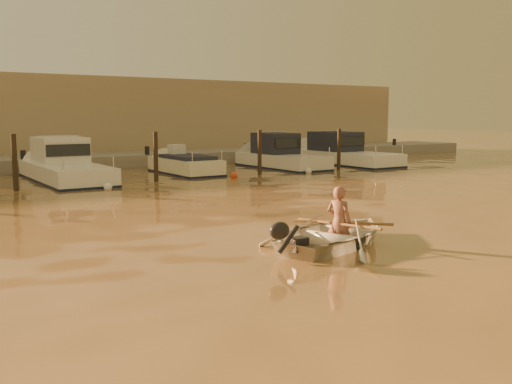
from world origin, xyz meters
TOP-DOWN VIEW (x-y plane):
  - ground_plane at (0.00, 0.00)m, footprint 160.00×160.00m
  - dinghy at (-1.71, 1.19)m, footprint 3.97×3.42m
  - person at (-1.61, 1.23)m, footprint 0.53×0.64m
  - outboard_motor at (-3.11, 0.66)m, footprint 0.98×0.69m
  - oar_port at (-1.47, 1.28)m, footprint 1.19×1.80m
  - oar_starboard at (-1.66, 1.21)m, footprint 0.46×2.07m
  - moored_boat_2 at (-3.21, 16.00)m, footprint 2.25×7.55m
  - moored_boat_3 at (2.18, 16.00)m, footprint 1.77×5.23m
  - moored_boat_4 at (7.61, 16.00)m, footprint 2.08×6.47m
  - moored_boat_5 at (11.79, 16.00)m, footprint 2.34×7.82m
  - piling_1 at (-5.50, 13.80)m, footprint 0.18×0.18m
  - piling_2 at (-0.20, 13.80)m, footprint 0.18×0.18m
  - piling_3 at (4.80, 13.80)m, footprint 0.18×0.18m
  - piling_4 at (9.50, 13.80)m, footprint 0.18×0.18m
  - fender_c at (-2.71, 12.29)m, footprint 0.30×0.30m
  - fender_d at (3.11, 13.23)m, footprint 0.30×0.30m
  - fender_e at (7.01, 13.06)m, footprint 0.30×0.30m
  - quay at (0.00, 21.50)m, footprint 52.00×4.00m
  - waterfront_building at (0.00, 27.00)m, footprint 46.00×7.00m

SIDE VIEW (x-z plane):
  - ground_plane at x=0.00m, z-range 0.00..0.00m
  - fender_c at x=-2.71m, z-range -0.05..0.25m
  - fender_d at x=3.11m, z-range -0.05..0.25m
  - fender_e at x=7.01m, z-range -0.05..0.25m
  - quay at x=0.00m, z-range -0.35..0.65m
  - moored_boat_3 at x=2.18m, z-range -0.25..0.70m
  - dinghy at x=-1.71m, z-range -0.12..0.57m
  - outboard_motor at x=-3.11m, z-range -0.07..0.63m
  - oar_port at x=-1.47m, z-range 0.35..0.49m
  - oar_starboard at x=-1.66m, z-range 0.35..0.49m
  - person at x=-1.61m, z-range -0.30..1.20m
  - moored_boat_2 at x=-3.21m, z-range -0.25..1.50m
  - moored_boat_4 at x=7.61m, z-range -0.25..1.50m
  - moored_boat_5 at x=11.79m, z-range -0.25..1.50m
  - piling_1 at x=-5.50m, z-range -0.20..2.00m
  - piling_2 at x=-0.20m, z-range -0.20..2.00m
  - piling_3 at x=4.80m, z-range -0.20..2.00m
  - piling_4 at x=9.50m, z-range -0.20..2.00m
  - waterfront_building at x=0.00m, z-range 0.00..4.80m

